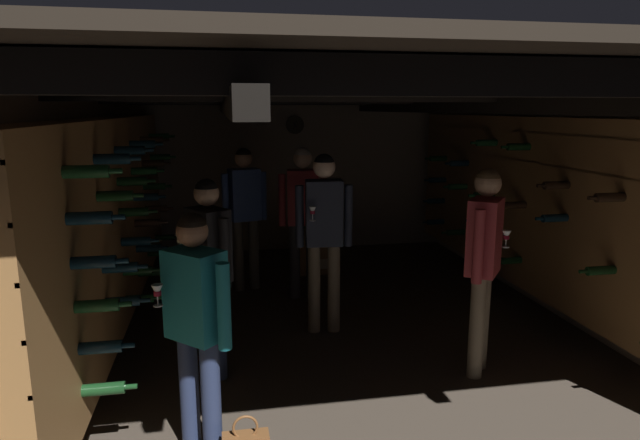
% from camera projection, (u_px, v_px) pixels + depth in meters
% --- Properties ---
extents(ground_plane, '(8.40, 8.40, 0.00)m').
position_uv_depth(ground_plane, '(342.00, 328.00, 5.42)').
color(ground_plane, '#473D33').
extents(room_shell, '(4.72, 6.52, 2.41)m').
position_uv_depth(room_shell, '(337.00, 183.00, 5.40)').
color(room_shell, gray).
rests_on(room_shell, ground_plane).
extents(wine_crate_stack, '(0.52, 0.35, 0.60)m').
position_uv_depth(wine_crate_stack, '(316.00, 250.00, 7.22)').
color(wine_crate_stack, olive).
rests_on(wine_crate_stack, ground_plane).
extents(display_bottle, '(0.08, 0.08, 0.35)m').
position_uv_depth(display_bottle, '(307.00, 218.00, 7.12)').
color(display_bottle, '#143819').
rests_on(display_bottle, wine_crate_stack).
extents(person_host_center, '(0.54, 0.33, 1.73)m').
position_uv_depth(person_host_center, '(324.00, 225.00, 5.14)').
color(person_host_center, brown).
rests_on(person_host_center, ground_plane).
extents(person_guest_near_left, '(0.45, 0.40, 1.54)m').
position_uv_depth(person_guest_near_left, '(196.00, 314.00, 3.28)').
color(person_guest_near_left, '#232D4C').
rests_on(person_guest_near_left, ground_plane).
extents(person_guest_rear_center, '(0.54, 0.33, 1.72)m').
position_uv_depth(person_guest_rear_center, '(303.00, 208.00, 6.09)').
color(person_guest_rear_center, '#2D2D33').
rests_on(person_guest_rear_center, ground_plane).
extents(person_guest_far_left, '(0.52, 0.39, 1.69)m').
position_uv_depth(person_guest_far_left, '(245.00, 205.00, 6.38)').
color(person_guest_far_left, '#4C473D').
rests_on(person_guest_far_left, ground_plane).
extents(person_guest_near_right, '(0.38, 0.46, 1.69)m').
position_uv_depth(person_guest_near_right, '(484.00, 252.00, 4.31)').
color(person_guest_near_right, brown).
rests_on(person_guest_near_right, ground_plane).
extents(person_guest_mid_left, '(0.43, 0.47, 1.61)m').
position_uv_depth(person_guest_mid_left, '(209.00, 260.00, 4.29)').
color(person_guest_mid_left, '#232D4C').
rests_on(person_guest_mid_left, ground_plane).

